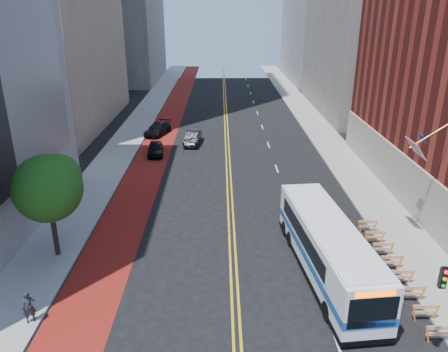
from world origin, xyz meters
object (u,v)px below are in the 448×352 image
(street_tree, at_px, (48,186))
(transit_bus, at_px, (327,247))
(car_a, at_px, (155,149))
(car_b, at_px, (193,138))
(pedestrian, at_px, (29,307))
(car_c, at_px, (158,129))

(street_tree, bearing_deg, transit_bus, -7.11)
(transit_bus, xyz_separation_m, car_a, (-13.30, 22.50, -1.10))
(transit_bus, relative_size, car_b, 2.74)
(transit_bus, distance_m, pedestrian, 16.51)
(street_tree, height_order, pedestrian, street_tree)
(car_a, relative_size, car_b, 0.88)
(car_a, bearing_deg, pedestrian, -101.46)
(street_tree, distance_m, transit_bus, 17.15)
(street_tree, relative_size, car_c, 1.35)
(street_tree, relative_size, car_a, 1.65)
(street_tree, relative_size, transit_bus, 0.53)
(car_a, distance_m, pedestrian, 27.06)
(street_tree, bearing_deg, car_c, 84.70)
(transit_bus, xyz_separation_m, car_c, (-14.10, 30.45, -1.07))
(car_b, bearing_deg, car_c, 143.21)
(street_tree, relative_size, pedestrian, 3.84)
(car_b, distance_m, pedestrian, 31.49)
(street_tree, height_order, car_a, street_tree)
(car_b, bearing_deg, car_a, -129.67)
(car_c, bearing_deg, car_b, -23.75)
(car_b, height_order, pedestrian, pedestrian)
(car_a, bearing_deg, transit_bus, -65.38)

